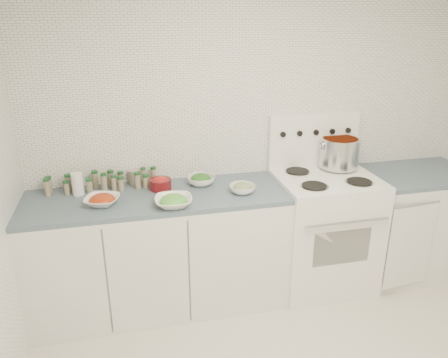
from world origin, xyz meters
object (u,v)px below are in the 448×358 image
at_px(stove, 322,227).
at_px(bowl_snowpea, 174,201).
at_px(stock_pot, 339,151).
at_px(bowl_tomato, 102,200).

distance_m(stove, bowl_snowpea, 1.30).
bearing_deg(stock_pot, bowl_snowpea, -165.27).
distance_m(stock_pot, bowl_snowpea, 1.43).
xyz_separation_m(bowl_tomato, bowl_snowpea, (0.47, -0.13, 0.00)).
height_order(stove, bowl_tomato, stove).
height_order(stock_pot, bowl_tomato, stock_pot).
bearing_deg(bowl_tomato, stock_pot, 7.08).
distance_m(stove, bowl_tomato, 1.73).
bearing_deg(stock_pot, bowl_tomato, -172.92).
bearing_deg(stove, bowl_snowpea, -170.56).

